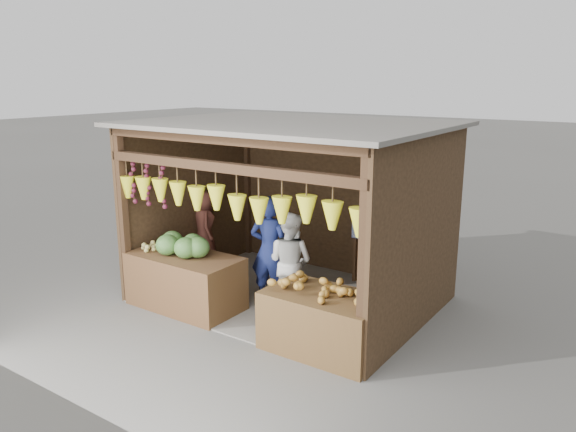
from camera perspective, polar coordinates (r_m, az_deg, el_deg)
The scene contains 12 objects.
ground at distance 8.60m, azimuth 0.20°, elevation -8.40°, with size 80.00×80.00×0.00m, color #514F49.
stall_structure at distance 8.10m, azimuth -0.15°, elevation 2.52°, with size 4.30×3.30×2.66m.
back_shelf at distance 8.90m, azimuth 10.51°, elevation -1.91°, with size 1.25×0.32×1.32m.
counter_left at distance 8.31m, azimuth -10.37°, elevation -6.54°, with size 1.66×0.85×0.79m, color #452E17.
counter_right at distance 6.95m, azimuth 3.66°, elevation -10.76°, with size 1.45×0.85×0.74m, color #4D3219.
stool at distance 9.74m, azimuth -8.35°, elevation -4.96°, with size 0.29×0.29×0.27m, color black.
man_standing at distance 8.17m, azimuth -1.87°, elevation -3.54°, with size 0.60×0.39×1.63m, color #151E50.
woman_standing at distance 8.00m, azimuth 0.22°, elevation -4.64°, with size 0.70×0.54×1.44m, color silver.
vendor_seated at distance 9.53m, azimuth -8.50°, elevation -0.87°, with size 0.57×0.37×1.16m, color brown.
melon_pile at distance 8.15m, azimuth -10.48°, elevation -2.86°, with size 1.00×0.50×0.32m, color #154F18, non-canonical shape.
tanfruit_pile at distance 8.52m, azimuth -13.53°, elevation -2.94°, with size 0.34×0.40×0.13m, color tan, non-canonical shape.
mango_pile at distance 6.73m, azimuth 3.75°, elevation -7.19°, with size 1.40×0.64×0.22m, color #C7421A, non-canonical shape.
Camera 1 is at (4.48, -6.57, 3.27)m, focal length 35.00 mm.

